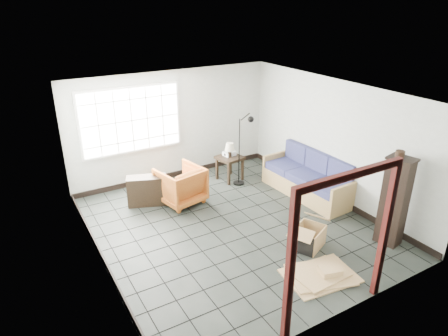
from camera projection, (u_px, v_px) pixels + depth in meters
ground at (233, 226)px, 7.78m from camera, size 5.50×5.50×0.00m
room_shell at (233, 145)px, 7.14m from camera, size 5.02×5.52×2.61m
window_panel at (131, 120)px, 8.82m from camera, size 2.32×0.08×1.52m
doorway_trim at (344, 230)px, 5.10m from camera, size 1.80×0.08×2.20m
futon_sofa at (310, 179)px, 8.93m from camera, size 0.94×2.23×0.97m
armchair at (180, 183)px, 8.53m from camera, size 1.02×0.98×0.89m
side_table at (230, 161)px, 9.57m from camera, size 0.64×0.64×0.60m
table_lamp at (230, 147)px, 9.39m from camera, size 0.29×0.29×0.36m
projector at (229, 153)px, 9.58m from camera, size 0.31×0.26×0.10m
floor_lamp at (244, 147)px, 9.21m from camera, size 0.48×0.30×1.71m
console_shelf at (147, 190)px, 8.49m from camera, size 0.89×0.60×0.64m
tall_shelf at (394, 201)px, 6.95m from camera, size 0.43×0.51×1.65m
pot at (400, 154)px, 6.63m from camera, size 0.18×0.18×0.11m
open_box at (308, 237)px, 7.09m from camera, size 1.01×0.78×0.51m
cardboard_pile at (321, 274)px, 6.37m from camera, size 1.21×1.00×0.16m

